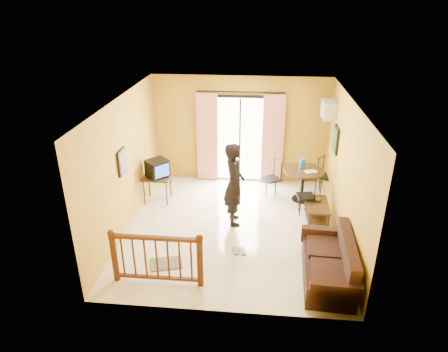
# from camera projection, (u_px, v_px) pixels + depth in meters

# --- Properties ---
(ground) EXTENTS (5.00, 5.00, 0.00)m
(ground) POSITION_uv_depth(u_px,v_px,m) (232.00, 228.00, 8.65)
(ground) COLOR beige
(ground) RESTS_ON ground
(room_shell) EXTENTS (5.00, 5.00, 5.00)m
(room_shell) POSITION_uv_depth(u_px,v_px,m) (233.00, 155.00, 7.94)
(room_shell) COLOR white
(room_shell) RESTS_ON ground
(balcony_door) EXTENTS (2.25, 0.14, 2.46)m
(balcony_door) POSITION_uv_depth(u_px,v_px,m) (240.00, 139.00, 10.35)
(balcony_door) COLOR black
(balcony_door) RESTS_ON ground
(tv_table) EXTENTS (0.65, 0.55, 0.65)m
(tv_table) POSITION_uv_depth(u_px,v_px,m) (157.00, 179.00, 9.56)
(tv_table) COLOR black
(tv_table) RESTS_ON ground
(television) EXTENTS (0.62, 0.62, 0.42)m
(television) POSITION_uv_depth(u_px,v_px,m) (157.00, 168.00, 9.43)
(television) COLOR black
(television) RESTS_ON tv_table
(picture_left) EXTENTS (0.05, 0.42, 0.52)m
(picture_left) POSITION_uv_depth(u_px,v_px,m) (122.00, 162.00, 8.02)
(picture_left) COLOR black
(picture_left) RESTS_ON room_shell
(dining_table) EXTENTS (0.96, 0.96, 0.80)m
(dining_table) POSITION_uv_depth(u_px,v_px,m) (303.00, 176.00, 9.58)
(dining_table) COLOR black
(dining_table) RESTS_ON ground
(water_jug) EXTENTS (0.14, 0.14, 0.26)m
(water_jug) POSITION_uv_depth(u_px,v_px,m) (302.00, 164.00, 9.51)
(water_jug) COLOR blue
(water_jug) RESTS_ON dining_table
(serving_tray) EXTENTS (0.32, 0.26, 0.02)m
(serving_tray) POSITION_uv_depth(u_px,v_px,m) (311.00, 171.00, 9.40)
(serving_tray) COLOR silver
(serving_tray) RESTS_ON dining_table
(dining_chairs) EXTENTS (1.92, 1.63, 0.95)m
(dining_chairs) POSITION_uv_depth(u_px,v_px,m) (299.00, 200.00, 9.82)
(dining_chairs) COLOR black
(dining_chairs) RESTS_ON ground
(air_conditioner) EXTENTS (0.31, 0.60, 0.40)m
(air_conditioner) POSITION_uv_depth(u_px,v_px,m) (328.00, 110.00, 9.33)
(air_conditioner) COLOR silver
(air_conditioner) RESTS_ON room_shell
(botanical_print) EXTENTS (0.05, 0.50, 0.60)m
(botanical_print) POSITION_uv_depth(u_px,v_px,m) (336.00, 139.00, 8.94)
(botanical_print) COLOR black
(botanical_print) RESTS_ON room_shell
(coffee_table) EXTENTS (0.49, 0.89, 0.40)m
(coffee_table) POSITION_uv_depth(u_px,v_px,m) (317.00, 209.00, 8.88)
(coffee_table) COLOR black
(coffee_table) RESTS_ON ground
(bowl) EXTENTS (0.22, 0.22, 0.06)m
(bowl) POSITION_uv_depth(u_px,v_px,m) (317.00, 199.00, 8.95)
(bowl) COLOR brown
(bowl) RESTS_ON coffee_table
(sofa) EXTENTS (0.89, 1.78, 0.84)m
(sofa) POSITION_uv_depth(u_px,v_px,m) (331.00, 266.00, 6.96)
(sofa) COLOR black
(sofa) RESTS_ON ground
(standing_person) EXTENTS (0.57, 0.75, 1.85)m
(standing_person) POSITION_uv_depth(u_px,v_px,m) (234.00, 184.00, 8.51)
(standing_person) COLOR black
(standing_person) RESTS_ON ground
(stair_balustrade) EXTENTS (1.63, 0.13, 1.04)m
(stair_balustrade) POSITION_uv_depth(u_px,v_px,m) (156.00, 256.00, 6.80)
(stair_balustrade) COLOR #471E0F
(stair_balustrade) RESTS_ON ground
(doormat) EXTENTS (0.69, 0.55, 0.02)m
(doormat) POSITION_uv_depth(u_px,v_px,m) (166.00, 263.00, 7.50)
(doormat) COLOR #5B5549
(doormat) RESTS_ON ground
(sandals) EXTENTS (0.31, 0.27, 0.03)m
(sandals) POSITION_uv_depth(u_px,v_px,m) (239.00, 251.00, 7.85)
(sandals) COLOR brown
(sandals) RESTS_ON ground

